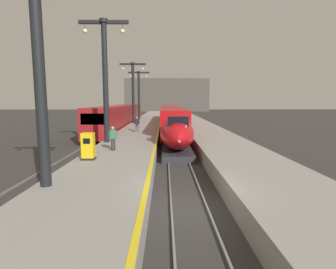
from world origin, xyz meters
TOP-DOWN VIEW (x-y plane):
  - ground_plane at (0.00, 0.00)m, footprint 260.00×260.00m
  - platform_left at (-4.05, 24.75)m, footprint 4.80×110.00m
  - platform_right at (4.05, 24.75)m, footprint 4.80×110.00m
  - platform_left_safety_stripe at (-1.77, 24.75)m, footprint 0.20×107.80m
  - rail_main_left at (-0.75, 27.50)m, footprint 0.08×110.00m
  - rail_main_right at (0.75, 27.50)m, footprint 0.08×110.00m
  - rail_secondary_left at (-8.85, 27.50)m, footprint 0.08×110.00m
  - rail_secondary_right at (-7.35, 27.50)m, footprint 0.08×110.00m
  - highspeed_train_main at (0.00, 26.52)m, footprint 2.92×38.58m
  - regional_train_adjacent at (-8.10, 33.38)m, footprint 2.85×36.60m
  - station_column_near at (-5.90, 0.12)m, footprint 4.00×0.68m
  - station_column_mid at (-5.90, 11.63)m, footprint 4.00×0.68m
  - station_column_far at (-5.90, 30.79)m, footprint 4.00×0.68m
  - station_column_distant at (-5.90, 39.91)m, footprint 4.00×0.68m
  - passenger_near_edge at (-4.14, 19.07)m, footprint 0.57×0.22m
  - passenger_mid_platform at (-4.64, 7.82)m, footprint 0.54×0.33m
  - rolling_suitcase at (-4.17, 19.01)m, footprint 0.40×0.22m
  - ticket_machine_yellow at (-5.55, 4.96)m, footprint 0.76×0.62m
  - terminus_back_wall at (0.00, 102.00)m, footprint 36.00×2.00m

SIDE VIEW (x-z plane):
  - ground_plane at x=0.00m, z-range 0.00..0.00m
  - rail_main_left at x=-0.75m, z-range 0.00..0.12m
  - rail_main_right at x=0.75m, z-range 0.00..0.12m
  - rail_secondary_left at x=-8.85m, z-range 0.00..0.12m
  - rail_secondary_right at x=-7.35m, z-range 0.00..0.12m
  - platform_left at x=-4.05m, z-range 0.00..1.05m
  - platform_right at x=4.05m, z-range 0.00..1.05m
  - platform_left_safety_stripe at x=-1.77m, z-range 1.05..1.06m
  - rolling_suitcase at x=-4.17m, z-range 0.86..1.85m
  - ticket_machine_yellow at x=-5.55m, z-range 0.99..2.59m
  - highspeed_train_main at x=0.00m, z-range 0.12..3.72m
  - passenger_near_edge at x=-4.14m, z-range 1.19..2.88m
  - passenger_mid_platform at x=-4.64m, z-range 1.19..2.88m
  - regional_train_adjacent at x=-8.10m, z-range 0.23..4.03m
  - station_column_near at x=-5.90m, z-range 1.97..10.64m
  - station_column_distant at x=-5.90m, z-range 1.98..10.99m
  - station_column_far at x=-5.90m, z-range 1.99..11.30m
  - station_column_mid at x=-5.90m, z-range 2.01..11.98m
  - terminus_back_wall at x=0.00m, z-range 0.00..14.00m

